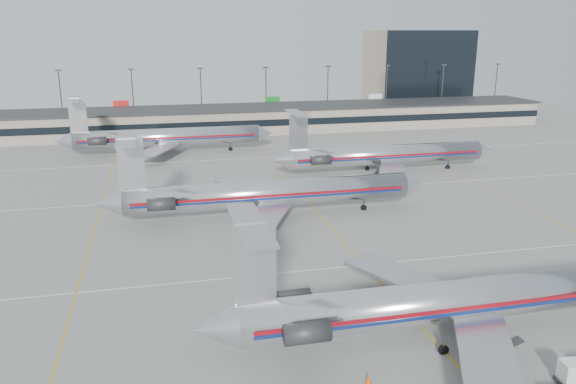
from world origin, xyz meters
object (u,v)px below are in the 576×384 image
object	(u,v)px
belt_loader	(493,360)
jet_second_row	(263,193)
jet_foreground	(454,300)
uld_container	(571,373)

from	to	relation	value
belt_loader	jet_second_row	bearing A→B (deg)	103.61
jet_second_row	belt_loader	xyz separation A→B (m)	(10.29, -39.20, -2.88)
jet_foreground	jet_second_row	bearing A→B (deg)	105.30
jet_second_row	belt_loader	bearing A→B (deg)	-75.29
uld_container	belt_loader	world-z (taller)	belt_loader
jet_second_row	uld_container	size ratio (longest dim) A/B	23.78
jet_second_row	belt_loader	world-z (taller)	jet_second_row
jet_foreground	uld_container	bearing A→B (deg)	-58.10
jet_foreground	jet_second_row	size ratio (longest dim) A/B	0.97
jet_foreground	belt_loader	distance (m)	5.63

